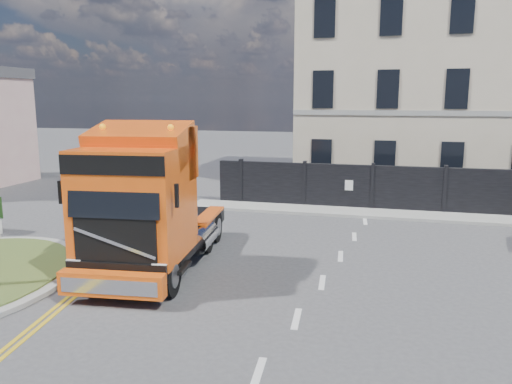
# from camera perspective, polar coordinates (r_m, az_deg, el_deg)

# --- Properties ---
(ground) EXTENTS (120.00, 120.00, 0.00)m
(ground) POSITION_cam_1_polar(r_m,az_deg,el_deg) (14.69, -3.88, -8.73)
(ground) COLOR #424244
(ground) RESTS_ON ground
(hoarding_fence) EXTENTS (18.80, 0.25, 2.00)m
(hoarding_fence) POSITION_cam_1_polar(r_m,az_deg,el_deg) (22.60, 19.61, 0.16)
(hoarding_fence) COLOR black
(hoarding_fence) RESTS_ON ground
(georgian_building) EXTENTS (12.30, 10.30, 12.80)m
(georgian_building) POSITION_cam_1_polar(r_m,az_deg,el_deg) (29.72, 17.82, 11.88)
(georgian_building) COLOR beige
(georgian_building) RESTS_ON ground
(pavement_far) EXTENTS (20.00, 1.60, 0.12)m
(pavement_far) POSITION_cam_1_polar(r_m,az_deg,el_deg) (21.86, 18.22, -2.61)
(pavement_far) COLOR gray
(pavement_far) RESTS_ON ground
(truck) EXTENTS (3.22, 7.09, 4.12)m
(truck) POSITION_cam_1_polar(r_m,az_deg,el_deg) (14.06, -12.53, -2.03)
(truck) COLOR black
(truck) RESTS_ON ground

